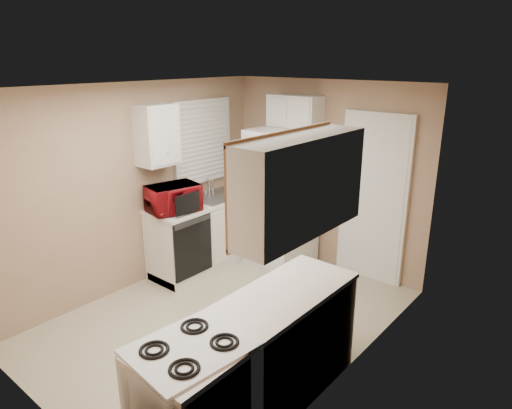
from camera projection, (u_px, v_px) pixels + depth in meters
The scene contains 19 objects.
floor at pixel (226, 318), 4.87m from camera, with size 3.80×3.80×0.00m, color beige.
ceiling at pixel (221, 87), 4.13m from camera, with size 3.80×3.80×0.00m, color white.
wall_left at pixel (137, 187), 5.35m from camera, with size 3.80×3.80×0.00m, color tan.
wall_right at pixel (350, 248), 3.65m from camera, with size 3.80×3.80×0.00m, color tan.
wall_back at pixel (325, 175), 5.89m from camera, with size 2.80×2.80×0.00m, color tan.
wall_front at pixel (31, 281), 3.11m from camera, with size 2.80×2.80×0.00m, color tan.
left_counter at pixel (212, 231), 6.06m from camera, with size 0.60×1.80×0.90m, color silver.
dishwasher at pixel (193, 248), 5.43m from camera, with size 0.03×0.58×0.72m, color black.
sink at pixel (219, 199), 6.04m from camera, with size 0.54×0.74×0.16m, color gray.
microwave at pixel (173, 199), 5.39m from camera, with size 0.32×0.58×0.39m, color maroon.
soap_bottle at pixel (246, 180), 6.44m from camera, with size 0.09×0.10×0.21m, color silver.
window_blinds at pixel (203, 141), 5.97m from camera, with size 0.10×0.98×1.08m, color silver.
upper_cabinet_left at pixel (157, 135), 5.24m from camera, with size 0.30×0.45×0.70m, color silver.
refrigerator at pixel (281, 198), 5.94m from camera, with size 0.74×0.72×1.79m, color white.
cabinet_over_fridge at pixel (295, 111), 5.77m from camera, with size 0.70×0.30×0.40m, color silver.
interior_door at pixel (373, 199), 5.49m from camera, with size 0.86×0.06×2.08m, color white.
right_counter at pixel (257, 361), 3.48m from camera, with size 0.60×2.00×0.90m, color silver.
stove at pixel (193, 407), 3.03m from camera, with size 0.59×0.73×0.89m, color white.
upper_cabinet_right at pixel (301, 186), 3.19m from camera, with size 0.30×1.20×0.70m, color silver.
Camera 1 is at (2.98, -3.06, 2.66)m, focal length 32.00 mm.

